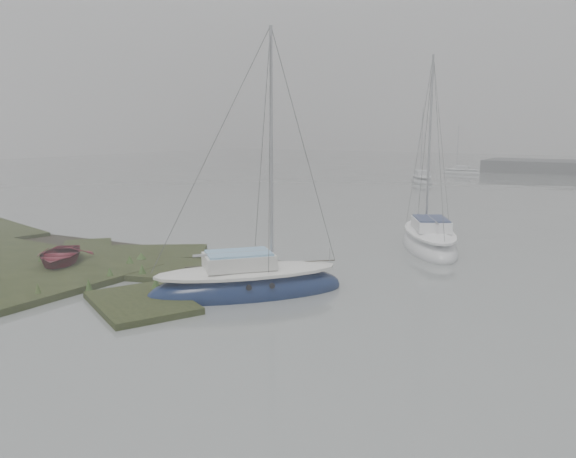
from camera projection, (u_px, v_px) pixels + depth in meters
The scene contains 6 objects.
ground at pixel (441, 198), 42.15m from camera, with size 160.00×160.00×0.00m, color slate.
sailboat_main at pixel (247, 285), 17.65m from camera, with size 5.63×6.04×8.79m.
sailboat_white at pixel (429, 242), 24.39m from camera, with size 4.88×6.52×8.91m.
sailboat_far_a at pixel (422, 180), 54.23m from camera, with size 4.22×5.64×7.69m.
sailboat_far_c at pixel (461, 172), 64.58m from camera, with size 4.28×1.47×6.02m.
dinghy at pixel (60, 255), 20.73m from camera, with size 2.10×2.94×0.61m, color maroon.
Camera 1 is at (12.62, -11.59, 5.13)m, focal length 35.00 mm.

